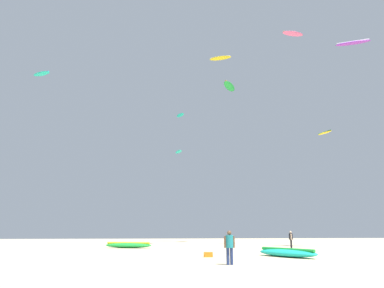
# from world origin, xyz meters

# --- Properties ---
(ground_plane) EXTENTS (120.00, 120.00, 0.00)m
(ground_plane) POSITION_xyz_m (0.00, 0.00, 0.00)
(ground_plane) COLOR beige
(person_foreground) EXTENTS (0.57, 0.39, 1.73)m
(person_foreground) POSITION_xyz_m (0.94, 4.84, 1.01)
(person_foreground) COLOR navy
(person_foreground) RESTS_ON ground
(person_midground) EXTENTS (0.37, 0.53, 1.64)m
(person_midground) POSITION_xyz_m (10.49, 21.21, 0.95)
(person_midground) COLOR black
(person_midground) RESTS_ON ground
(kite_grounded_near) EXTENTS (3.50, 4.90, 0.62)m
(kite_grounded_near) POSITION_xyz_m (5.87, 9.88, 0.28)
(kite_grounded_near) COLOR #19B29E
(kite_grounded_near) RESTS_ON ground
(kite_grounded_mid) EXTENTS (4.92, 2.71, 0.58)m
(kite_grounded_mid) POSITION_xyz_m (-5.42, 23.05, 0.27)
(kite_grounded_mid) COLOR green
(kite_grounded_mid) RESTS_ON ground
(cooler_box) EXTENTS (0.56, 0.36, 0.32)m
(cooler_box) POSITION_xyz_m (0.63, 10.33, 0.16)
(cooler_box) COLOR orange
(cooler_box) RESTS_ON ground
(kite_aloft_0) EXTENTS (2.41, 1.86, 0.35)m
(kite_aloft_0) POSITION_xyz_m (-16.00, 25.38, 18.96)
(kite_aloft_0) COLOR #19B29E
(kite_aloft_1) EXTENTS (1.46, 2.17, 0.46)m
(kite_aloft_1) POSITION_xyz_m (0.83, 39.91, 19.20)
(kite_aloft_1) COLOR #19B29E
(kite_aloft_2) EXTENTS (1.18, 2.14, 0.29)m
(kite_aloft_2) POSITION_xyz_m (15.88, 23.15, 12.35)
(kite_aloft_2) COLOR yellow
(kite_aloft_3) EXTENTS (0.98, 2.14, 0.26)m
(kite_aloft_3) POSITION_xyz_m (-0.03, 30.47, 11.34)
(kite_aloft_3) COLOR #19B29E
(kite_aloft_4) EXTENTS (2.95, 1.24, 0.51)m
(kite_aloft_4) POSITION_xyz_m (14.18, 26.05, 26.19)
(kite_aloft_4) COLOR #E5598C
(kite_aloft_5) EXTENTS (3.67, 2.46, 0.60)m
(kite_aloft_5) POSITION_xyz_m (18.15, 19.54, 21.58)
(kite_aloft_5) COLOR purple
(kite_aloft_6) EXTENTS (2.97, 4.19, 0.63)m
(kite_aloft_6) POSITION_xyz_m (7.67, 34.86, 22.27)
(kite_aloft_6) COLOR green
(kite_aloft_7) EXTENTS (3.47, 2.23, 0.47)m
(kite_aloft_7) POSITION_xyz_m (6.64, 36.17, 27.37)
(kite_aloft_7) COLOR yellow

